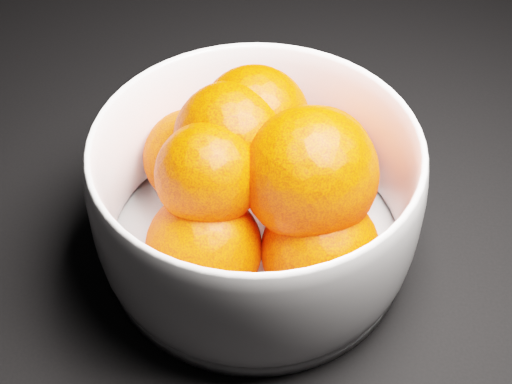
# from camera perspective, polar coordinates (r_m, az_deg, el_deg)

# --- Properties ---
(bowl) EXTENTS (0.22, 0.22, 0.11)m
(bowl) POSITION_cam_1_polar(r_m,az_deg,el_deg) (0.48, 0.00, -0.45)
(bowl) COLOR white
(bowl) RESTS_ON ground
(orange_pile) EXTENTS (0.17, 0.17, 0.13)m
(orange_pile) POSITION_cam_1_polar(r_m,az_deg,el_deg) (0.47, 0.55, 1.18)
(orange_pile) COLOR #E82D00
(orange_pile) RESTS_ON bowl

